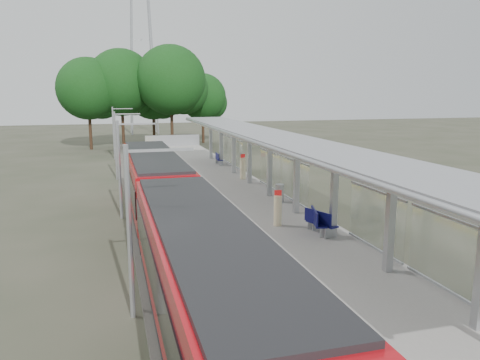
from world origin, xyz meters
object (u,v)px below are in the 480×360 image
bench_mid (317,221)px  info_pillar_near (278,210)px  train (171,213)px  info_pillar_far (243,168)px  bench_near (320,222)px  bench_far (218,158)px  litter_bin (280,193)px

bench_mid → info_pillar_near: info_pillar_near is taller
train → bench_mid: size_ratio=17.12×
info_pillar_near → info_pillar_far: (1.63, 11.35, 0.05)m
bench_near → info_pillar_far: size_ratio=0.89×
bench_near → bench_far: 19.93m
bench_far → litter_bin: 13.94m
bench_near → bench_mid: bearing=105.2°
train → bench_far: train is taller
train → info_pillar_far: size_ratio=15.90×
bench_mid → litter_bin: (0.52, 5.87, -0.07)m
bench_far → bench_mid: bearing=-88.0°
bench_far → litter_bin: (0.20, -13.94, -0.01)m
train → info_pillar_far: bearing=61.5°
train → bench_far: 19.86m
bench_mid → info_pillar_far: 12.94m
bench_far → bench_near: bearing=-87.7°
bench_far → info_pillar_near: (-1.49, -18.22, 0.20)m
bench_far → info_pillar_far: 6.88m
bench_mid → litter_bin: bearing=100.6°
train → info_pillar_near: size_ratio=17.05×
train → info_pillar_near: (4.84, 0.59, -0.35)m
bench_near → bench_mid: 0.16m
info_pillar_near → info_pillar_far: 11.46m
bench_near → info_pillar_near: (-1.26, 1.71, 0.16)m
train → info_pillar_far: train is taller
info_pillar_near → bench_mid: bearing=-35.7°
train → bench_mid: train is taller
train → bench_mid: 6.12m
bench_near → litter_bin: (0.43, 5.99, -0.05)m
bench_mid → bench_far: size_ratio=1.15×
train → bench_near: size_ratio=17.78×
train → info_pillar_near: train is taller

